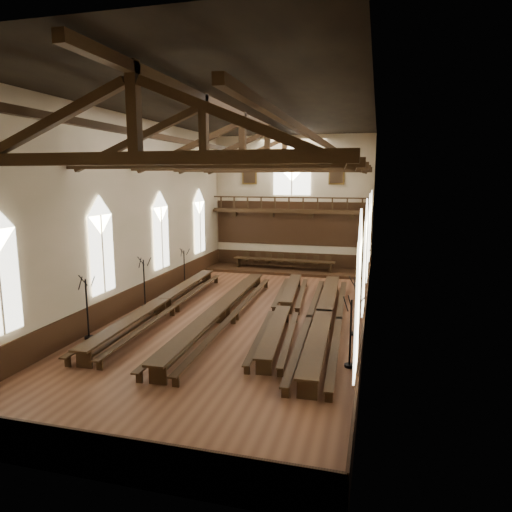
{
  "coord_description": "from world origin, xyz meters",
  "views": [
    {
      "loc": [
        6.31,
        -21.2,
        6.9
      ],
      "look_at": [
        0.26,
        1.5,
        2.84
      ],
      "focal_mm": 32.0,
      "sensor_mm": 36.0,
      "label": 1
    }
  ],
  "objects_px": {
    "high_table": "(284,261)",
    "refectory_row_d": "(324,315)",
    "refectory_row_a": "(163,302)",
    "refectory_row_b": "(221,309)",
    "candelabrum_right_mid": "(355,317)",
    "candelabrum_left_mid": "(145,292)",
    "candelabrum_left_far": "(184,274)",
    "refectory_row_c": "(284,308)",
    "dais": "(284,270)",
    "candelabrum_right_far": "(362,279)",
    "candelabrum_left_near": "(88,320)",
    "candelabrum_right_near": "(350,346)"
  },
  "relations": [
    {
      "from": "refectory_row_a",
      "to": "candelabrum_right_far",
      "type": "distance_m",
      "value": 12.12
    },
    {
      "from": "refectory_row_c",
      "to": "candelabrum_right_far",
      "type": "bearing_deg",
      "value": 61.22
    },
    {
      "from": "refectory_row_a",
      "to": "candelabrum_right_mid",
      "type": "bearing_deg",
      "value": -4.85
    },
    {
      "from": "refectory_row_b",
      "to": "candelabrum_right_near",
      "type": "bearing_deg",
      "value": -31.91
    },
    {
      "from": "refectory_row_c",
      "to": "refectory_row_b",
      "type": "bearing_deg",
      "value": -155.87
    },
    {
      "from": "refectory_row_a",
      "to": "dais",
      "type": "height_order",
      "value": "refectory_row_a"
    },
    {
      "from": "refectory_row_b",
      "to": "candelabrum_left_near",
      "type": "xyz_separation_m",
      "value": [
        -4.74,
        -3.82,
        0.26
      ]
    },
    {
      "from": "candelabrum_left_mid",
      "to": "refectory_row_d",
      "type": "bearing_deg",
      "value": -4.86
    },
    {
      "from": "candelabrum_left_mid",
      "to": "candelabrum_right_near",
      "type": "height_order",
      "value": "candelabrum_left_mid"
    },
    {
      "from": "candelabrum_right_mid",
      "to": "candelabrum_right_far",
      "type": "relative_size",
      "value": 1.0
    },
    {
      "from": "candelabrum_left_far",
      "to": "candelabrum_right_far",
      "type": "bearing_deg",
      "value": 6.72
    },
    {
      "from": "dais",
      "to": "candelabrum_right_far",
      "type": "bearing_deg",
      "value": -39.13
    },
    {
      "from": "candelabrum_right_mid",
      "to": "refectory_row_d",
      "type": "bearing_deg",
      "value": 153.84
    },
    {
      "from": "candelabrum_left_mid",
      "to": "candelabrum_right_mid",
      "type": "bearing_deg",
      "value": -7.86
    },
    {
      "from": "candelabrum_right_far",
      "to": "refectory_row_c",
      "type": "bearing_deg",
      "value": -118.78
    },
    {
      "from": "refectory_row_d",
      "to": "candelabrum_left_mid",
      "type": "bearing_deg",
      "value": 175.14
    },
    {
      "from": "candelabrum_right_mid",
      "to": "candelabrum_right_near",
      "type": "bearing_deg",
      "value": -90.0
    },
    {
      "from": "refectory_row_d",
      "to": "candelabrum_right_far",
      "type": "xyz_separation_m",
      "value": [
        1.45,
        7.35,
        0.2
      ]
    },
    {
      "from": "candelabrum_left_far",
      "to": "candelabrum_right_far",
      "type": "distance_m",
      "value": 11.18
    },
    {
      "from": "refectory_row_d",
      "to": "candelabrum_right_mid",
      "type": "bearing_deg",
      "value": -26.16
    },
    {
      "from": "refectory_row_c",
      "to": "candelabrum_right_mid",
      "type": "relative_size",
      "value": 5.37
    },
    {
      "from": "candelabrum_right_mid",
      "to": "dais",
      "type": "bearing_deg",
      "value": 114.43
    },
    {
      "from": "refectory_row_b",
      "to": "candelabrum_right_mid",
      "type": "relative_size",
      "value": 5.63
    },
    {
      "from": "refectory_row_a",
      "to": "candelabrum_left_mid",
      "type": "relative_size",
      "value": 5.38
    },
    {
      "from": "refectory_row_a",
      "to": "candelabrum_left_near",
      "type": "height_order",
      "value": "candelabrum_left_near"
    },
    {
      "from": "high_table",
      "to": "refectory_row_d",
      "type": "bearing_deg",
      "value": -70.15
    },
    {
      "from": "high_table",
      "to": "candelabrum_left_near",
      "type": "distance_m",
      "value": 17.08
    },
    {
      "from": "candelabrum_left_near",
      "to": "candelabrum_right_near",
      "type": "relative_size",
      "value": 1.03
    },
    {
      "from": "refectory_row_c",
      "to": "dais",
      "type": "distance_m",
      "value": 11.39
    },
    {
      "from": "refectory_row_a",
      "to": "candelabrum_left_far",
      "type": "bearing_deg",
      "value": 103.16
    },
    {
      "from": "candelabrum_left_near",
      "to": "candelabrum_right_mid",
      "type": "relative_size",
      "value": 1.05
    },
    {
      "from": "candelabrum_right_mid",
      "to": "high_table",
      "type": "bearing_deg",
      "value": 114.43
    },
    {
      "from": "candelabrum_left_far",
      "to": "candelabrum_right_far",
      "type": "height_order",
      "value": "candelabrum_right_far"
    },
    {
      "from": "high_table",
      "to": "refectory_row_a",
      "type": "bearing_deg",
      "value": -108.06
    },
    {
      "from": "dais",
      "to": "candelabrum_right_far",
      "type": "xyz_separation_m",
      "value": [
        5.81,
        -4.73,
        0.71
      ]
    },
    {
      "from": "candelabrum_left_far",
      "to": "candelabrum_right_mid",
      "type": "xyz_separation_m",
      "value": [
        11.1,
        -6.76,
        0.07
      ]
    },
    {
      "from": "candelabrum_left_near",
      "to": "candelabrum_left_far",
      "type": "bearing_deg",
      "value": 90.0
    },
    {
      "from": "dais",
      "to": "candelabrum_right_mid",
      "type": "distance_m",
      "value": 14.07
    },
    {
      "from": "refectory_row_a",
      "to": "dais",
      "type": "bearing_deg",
      "value": 71.94
    },
    {
      "from": "refectory_row_d",
      "to": "candelabrum_right_near",
      "type": "distance_m",
      "value": 4.54
    },
    {
      "from": "refectory_row_d",
      "to": "candelabrum_left_mid",
      "type": "relative_size",
      "value": 5.51
    },
    {
      "from": "candelabrum_right_far",
      "to": "candelabrum_right_near",
      "type": "bearing_deg",
      "value": -90.0
    },
    {
      "from": "candelabrum_left_mid",
      "to": "high_table",
      "type": "bearing_deg",
      "value": 64.83
    },
    {
      "from": "refectory_row_a",
      "to": "candelabrum_right_mid",
      "type": "distance_m",
      "value": 9.75
    },
    {
      "from": "candelabrum_left_mid",
      "to": "candelabrum_left_far",
      "type": "distance_m",
      "value": 5.23
    },
    {
      "from": "refectory_row_d",
      "to": "candelabrum_left_far",
      "type": "relative_size",
      "value": 6.25
    },
    {
      "from": "refectory_row_b",
      "to": "high_table",
      "type": "xyz_separation_m",
      "value": [
        0.55,
        12.42,
        0.21
      ]
    },
    {
      "from": "candelabrum_right_far",
      "to": "candelabrum_right_mid",
      "type": "bearing_deg",
      "value": -90.0
    },
    {
      "from": "refectory_row_b",
      "to": "high_table",
      "type": "bearing_deg",
      "value": 87.46
    },
    {
      "from": "refectory_row_d",
      "to": "high_table",
      "type": "height_order",
      "value": "high_table"
    }
  ]
}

